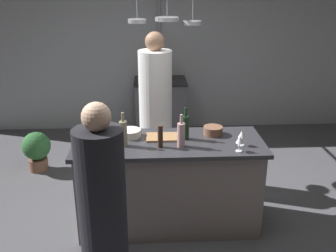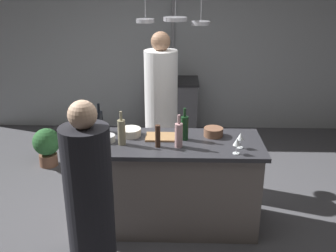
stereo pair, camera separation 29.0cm
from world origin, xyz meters
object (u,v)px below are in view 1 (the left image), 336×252
Objects in this scene: wine_glass_near_right_guest at (240,140)px; mixing_bowl_steel at (108,140)px; potted_plant at (37,149)px; wine_bottle_red at (185,127)px; pepper_mill at (160,136)px; mixing_bowl_ceramic at (130,133)px; cutting_board at (163,137)px; wine_glass_by_chef at (242,135)px; wine_bottle_rose at (181,134)px; guest_left at (103,219)px; stove_range at (160,108)px; wine_bottle_white at (123,133)px; chef at (156,115)px; wine_bottle_dark at (98,123)px; bar_stool_left at (107,229)px; mixing_bowl_wooden at (213,131)px.

mixing_bowl_steel is (-1.18, 0.24, -0.07)m from wine_glass_near_right_guest.
wine_bottle_red is (1.79, -1.21, 0.72)m from potted_plant.
pepper_mill is 0.39m from mixing_bowl_ceramic.
cutting_board is at bearing 81.80° from pepper_mill.
wine_glass_by_chef reaches higher than mixing_bowl_ceramic.
wine_glass_by_chef is (0.56, -0.01, -0.01)m from wine_bottle_rose.
pepper_mill is at bearing -13.29° from mixing_bowl_steel.
guest_left reaches higher than cutting_board.
wine_bottle_red is (0.16, -2.39, 0.58)m from stove_range.
mixing_bowl_steel is (-0.15, 0.07, -0.09)m from wine_bottle_white.
chef is at bearing 125.64° from wine_glass_by_chef.
wine_bottle_white reaches higher than stove_range.
wine_bottle_rose is (0.19, 0.01, 0.01)m from pepper_mill.
stove_range is at bearing 72.54° from wine_bottle_dark.
wine_glass_by_chef is (2.29, -1.40, 0.71)m from potted_plant.
mixing_bowl_ceramic is (-0.32, 0.05, 0.03)m from cutting_board.
bar_stool_left is (-0.45, -1.56, -0.46)m from chef.
wine_glass_by_chef is at bearing -52.30° from mixing_bowl_wooden.
wine_glass_by_chef is 0.78× the size of mixing_bowl_wooden.
pepper_mill is (1.55, -1.39, 0.71)m from potted_plant.
mixing_bowl_ceramic is (-0.29, 0.26, -0.07)m from pepper_mill.
wine_bottle_rose is (0.80, -0.37, 0.01)m from wine_bottle_dark.
wine_glass_near_right_guest is at bearing -67.67° from mixing_bowl_wooden.
wine_bottle_rose is at bearing 55.13° from guest_left.
mixing_bowl_ceramic is (-0.53, 0.08, -0.08)m from wine_bottle_red.
cutting_board is at bearing 126.67° from wine_bottle_rose.
chef reaches higher than mixing_bowl_ceramic.
wine_glass_near_right_guest is at bearing -34.61° from wine_bottle_red.
wine_bottle_rose is (0.63, 0.90, 0.27)m from guest_left.
wine_glass_by_chef is (1.35, -0.38, -0.00)m from wine_bottle_dark.
mixing_bowl_ceramic is at bearing 171.16° from wine_bottle_red.
potted_plant is 1.65× the size of wine_bottle_red.
cutting_board is at bearing -36.66° from potted_plant.
chef reaches higher than mixing_bowl_wooden.
pepper_mill is at bearing -143.30° from wine_bottle_red.
chef reaches higher than stove_range.
bar_stool_left is 2.16× the size of wine_bottle_red.
mixing_bowl_ceramic is at bearing -178.88° from mixing_bowl_wooden.
bar_stool_left is at bearing -88.79° from mixing_bowl_steel.
wine_bottle_white is 0.19m from mixing_bowl_steel.
wine_glass_near_right_guest is at bearing -27.60° from cutting_board.
pepper_mill is at bearing -88.92° from chef.
wine_bottle_white is at bearing 75.99° from bar_stool_left.
wine_bottle_white is 1.53× the size of mixing_bowl_ceramic.
guest_left is at bearing -116.04° from pepper_mill.
mixing_bowl_wooden reaches higher than mixing_bowl_ceramic.
bar_stool_left is 0.55m from guest_left.
guest_left reaches higher than wine_bottle_white.
mixing_bowl_wooden is (2.08, -1.11, 0.64)m from potted_plant.
guest_left is 1.39m from wine_glass_near_right_guest.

